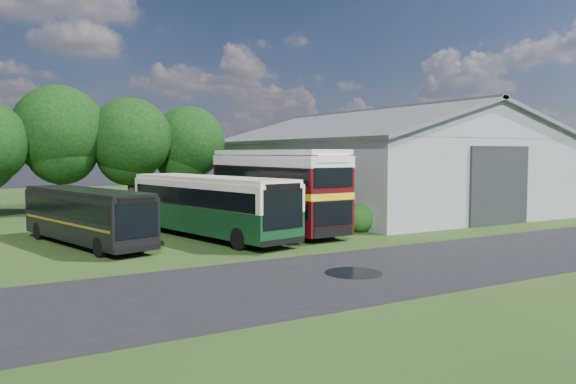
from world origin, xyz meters
TOP-DOWN VIEW (x-y plane):
  - ground at (0.00, 0.00)m, footprint 120.00×120.00m
  - asphalt_road at (3.00, -3.00)m, footprint 60.00×8.00m
  - puddle at (-1.50, -3.00)m, footprint 2.20×2.20m
  - storage_shed at (15.00, 15.98)m, footprint 18.80×24.80m
  - tree_mid at (-8.00, 24.80)m, footprint 6.80×6.80m
  - tree_right_a at (-3.00, 23.80)m, footprint 6.26×6.26m
  - tree_right_b at (2.00, 24.60)m, footprint 5.98×5.98m
  - shrub_front at (5.60, 6.00)m, footprint 1.70×1.70m
  - shrub_mid at (5.60, 8.00)m, footprint 1.60×1.60m
  - shrub_back at (5.60, 10.00)m, footprint 1.80×1.80m
  - bus_green_single at (-2.78, 8.17)m, footprint 5.20×12.30m
  - bus_maroon_double at (1.57, 8.73)m, footprint 3.42×11.18m
  - bus_dark_single at (-9.04, 8.88)m, footprint 4.74×10.32m

SIDE VIEW (x-z plane):
  - ground at x=0.00m, z-range 0.00..0.00m
  - asphalt_road at x=3.00m, z-range -0.01..0.01m
  - puddle at x=-1.50m, z-range -0.01..0.01m
  - shrub_front at x=5.60m, z-range -0.85..0.85m
  - shrub_mid at x=5.60m, z-range -0.80..0.80m
  - shrub_back at x=5.60m, z-range -0.90..0.90m
  - bus_dark_single at x=-9.04m, z-range 0.09..2.86m
  - bus_green_single at x=-2.78m, z-range 0.11..3.41m
  - bus_maroon_double at x=1.57m, z-range 0.00..4.74m
  - storage_shed at x=15.00m, z-range 0.09..8.24m
  - tree_right_b at x=2.00m, z-range 1.21..9.66m
  - tree_right_a at x=-3.00m, z-range 1.27..10.10m
  - tree_mid at x=-8.00m, z-range 1.38..10.98m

